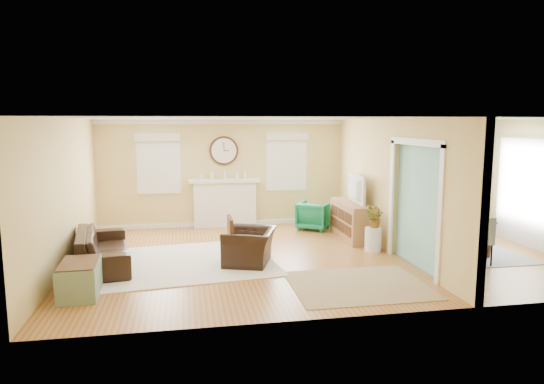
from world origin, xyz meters
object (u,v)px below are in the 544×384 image
object	(u,v)px
eames_chair	(250,247)
dining_table	(443,231)
credenza	(352,220)
green_chair	(314,216)
sofa	(103,248)

from	to	relation	value
eames_chair	dining_table	size ratio (longest dim) A/B	0.49
credenza	dining_table	bearing A→B (deg)	-35.26
eames_chair	green_chair	distance (m)	3.18
credenza	dining_table	distance (m)	1.90
green_chair	dining_table	size ratio (longest dim) A/B	0.36
green_chair	credenza	xyz separation A→B (m)	(0.59, -1.03, 0.07)
sofa	eames_chair	xyz separation A→B (m)	(2.58, -0.34, -0.00)
green_chair	dining_table	xyz separation A→B (m)	(2.14, -2.12, 0.02)
green_chair	dining_table	world-z (taller)	dining_table
sofa	dining_table	size ratio (longest dim) A/B	1.10
sofa	credenza	world-z (taller)	credenza
sofa	eames_chair	distance (m)	2.61
eames_chair	green_chair	size ratio (longest dim) A/B	1.34
sofa	credenza	xyz separation A→B (m)	(5.06, 1.18, 0.08)
sofa	credenza	distance (m)	5.19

